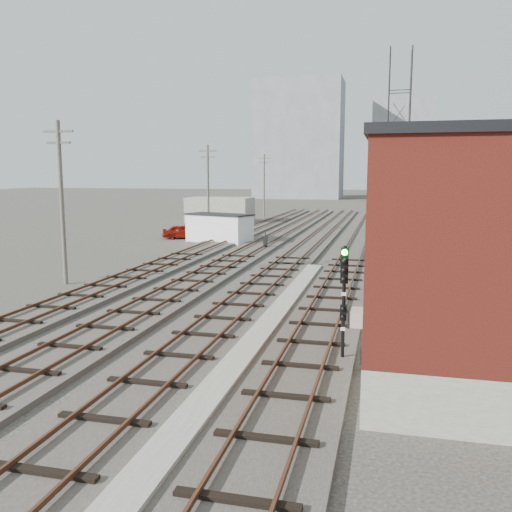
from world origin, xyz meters
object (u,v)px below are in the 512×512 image
(switch_stand, at_px, (265,242))
(site_trailer, at_px, (219,228))
(car_grey, at_px, (215,226))
(car_red, at_px, (183,232))
(signal_mast, at_px, (344,296))
(car_silver, at_px, (204,229))

(switch_stand, bearing_deg, site_trailer, 145.45)
(site_trailer, relative_size, car_grey, 1.31)
(switch_stand, relative_size, site_trailer, 0.19)
(site_trailer, height_order, car_grey, site_trailer)
(switch_stand, bearing_deg, car_red, 151.30)
(signal_mast, relative_size, car_silver, 1.00)
(car_grey, bearing_deg, switch_stand, -124.76)
(signal_mast, bearing_deg, car_grey, 113.76)
(site_trailer, bearing_deg, car_red, 177.94)
(car_red, relative_size, car_grey, 0.77)
(car_silver, bearing_deg, switch_stand, -131.57)
(signal_mast, height_order, site_trailer, signal_mast)
(car_silver, distance_m, car_grey, 2.99)
(site_trailer, distance_m, car_grey, 8.09)
(car_red, xyz_separation_m, car_grey, (1.37, 5.87, 0.07))
(signal_mast, relative_size, car_red, 0.98)
(switch_stand, bearing_deg, signal_mast, -70.47)
(switch_stand, height_order, site_trailer, site_trailer)
(site_trailer, xyz_separation_m, car_silver, (-3.09, 4.59, -0.67))
(signal_mast, distance_m, site_trailer, 32.71)
(signal_mast, bearing_deg, site_trailer, 114.58)
(switch_stand, height_order, car_silver, switch_stand)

